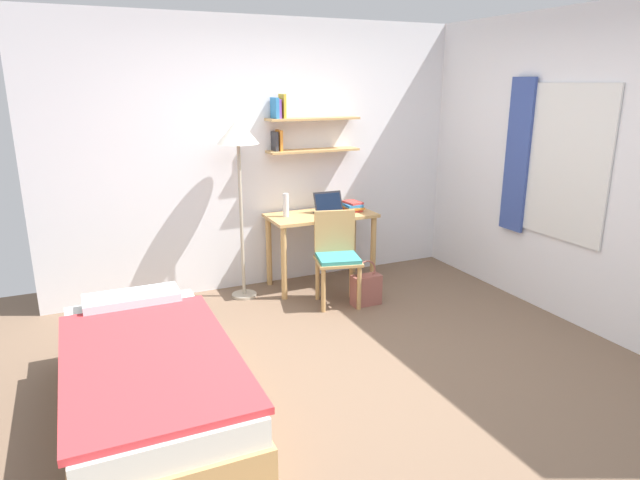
# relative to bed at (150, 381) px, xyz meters

# --- Properties ---
(ground_plane) EXTENTS (5.28, 5.28, 0.00)m
(ground_plane) POSITION_rel_bed_xyz_m (1.50, -0.01, -0.24)
(ground_plane) COLOR brown
(wall_back) EXTENTS (4.40, 0.27, 2.60)m
(wall_back) POSITION_rel_bed_xyz_m (1.51, 2.01, 1.07)
(wall_back) COLOR white
(wall_back) RESTS_ON ground_plane
(wall_right) EXTENTS (0.10, 4.40, 2.60)m
(wall_right) POSITION_rel_bed_xyz_m (3.53, 0.01, 1.06)
(wall_right) COLOR white
(wall_right) RESTS_ON ground_plane
(bed) EXTENTS (0.96, 1.96, 0.54)m
(bed) POSITION_rel_bed_xyz_m (0.00, 0.00, 0.00)
(bed) COLOR tan
(bed) RESTS_ON ground_plane
(desk) EXTENTS (1.06, 0.53, 0.74)m
(desk) POSITION_rel_bed_xyz_m (1.92, 1.69, 0.36)
(desk) COLOR tan
(desk) RESTS_ON ground_plane
(desk_chair) EXTENTS (0.48, 0.46, 0.86)m
(desk_chair) POSITION_rel_bed_xyz_m (1.86, 1.20, 0.24)
(desk_chair) COLOR tan
(desk_chair) RESTS_ON ground_plane
(standing_lamp) EXTENTS (0.38, 0.38, 1.69)m
(standing_lamp) POSITION_rel_bed_xyz_m (1.10, 1.70, 1.24)
(standing_lamp) COLOR #B2A893
(standing_lamp) RESTS_ON ground_plane
(laptop) EXTENTS (0.30, 0.22, 0.21)m
(laptop) POSITION_rel_bed_xyz_m (2.01, 1.68, 0.56)
(laptop) COLOR black
(laptop) RESTS_ON desk
(water_bottle) EXTENTS (0.06, 0.06, 0.23)m
(water_bottle) POSITION_rel_bed_xyz_m (1.56, 1.73, 0.62)
(water_bottle) COLOR silver
(water_bottle) RESTS_ON desk
(book_stack) EXTENTS (0.20, 0.24, 0.09)m
(book_stack) POSITION_rel_bed_xyz_m (2.27, 1.69, 0.55)
(book_stack) COLOR #D13D38
(book_stack) RESTS_ON desk
(handbag) EXTENTS (0.27, 0.13, 0.43)m
(handbag) POSITION_rel_bed_xyz_m (2.08, 1.03, -0.09)
(handbag) COLOR #99564C
(handbag) RESTS_ON ground_plane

